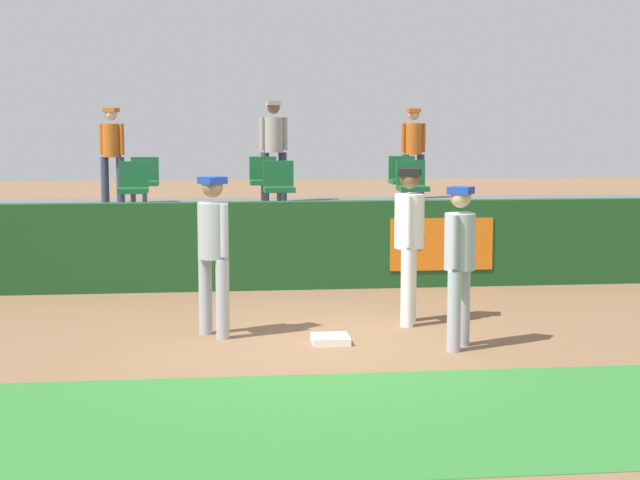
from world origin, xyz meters
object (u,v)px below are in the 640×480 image
(player_fielder_home, at_px, (410,235))
(spectator_casual, at_px, (112,149))
(player_runner_visitor, at_px, (213,244))
(seat_back_left, at_px, (145,179))
(seat_front_center, at_px, (279,185))
(seat_back_right, at_px, (403,177))
(player_coach_visitor, at_px, (460,255))
(seat_front_left, at_px, (133,186))
(spectator_hooded, at_px, (413,147))
(spectator_capped, at_px, (274,144))
(first_base, at_px, (330,339))
(seat_back_center, at_px, (263,178))
(seat_front_right, at_px, (412,184))

(player_fielder_home, relative_size, spectator_casual, 1.09)
(player_runner_visitor, bearing_deg, seat_back_left, 154.01)
(seat_front_center, xyz_separation_m, spectator_casual, (-2.78, 2.34, 0.50))
(player_runner_visitor, bearing_deg, seat_back_right, 115.26)
(player_coach_visitor, bearing_deg, seat_front_left, -111.89)
(seat_front_center, xyz_separation_m, seat_back_right, (2.32, 1.80, -0.00))
(seat_back_left, height_order, spectator_hooded, spectator_hooded)
(player_fielder_home, xyz_separation_m, spectator_casual, (-4.03, 6.34, 0.85))
(seat_front_left, xyz_separation_m, spectator_capped, (2.32, 2.49, 0.58))
(player_runner_visitor, height_order, spectator_hooded, spectator_hooded)
(first_base, distance_m, seat_back_right, 7.16)
(spectator_capped, bearing_deg, player_fielder_home, 93.76)
(player_runner_visitor, distance_m, seat_back_center, 6.31)
(seat_front_right, bearing_deg, spectator_casual, 154.38)
(seat_front_left, height_order, spectator_casual, spectator_casual)
(seat_back_right, xyz_separation_m, seat_back_center, (-2.47, 0.00, 0.00))
(seat_front_center, xyz_separation_m, seat_front_right, (2.11, -0.00, -0.00))
(player_fielder_home, height_order, player_runner_visitor, player_fielder_home)
(player_runner_visitor, xyz_separation_m, spectator_casual, (-1.74, 6.78, 0.88))
(seat_back_right, bearing_deg, seat_back_left, 180.00)
(player_runner_visitor, height_order, seat_back_left, player_runner_visitor)
(seat_back_center, relative_size, spectator_hooded, 0.50)
(player_fielder_home, height_order, seat_front_right, player_fielder_home)
(spectator_hooded, bearing_deg, spectator_casual, 2.12)
(seat_back_center, height_order, spectator_capped, spectator_capped)
(player_coach_visitor, relative_size, spectator_hooded, 1.01)
(player_coach_visitor, bearing_deg, seat_back_left, -119.66)
(spectator_casual, bearing_deg, seat_front_center, 161.05)
(seat_back_left, height_order, seat_front_right, same)
(seat_front_right, distance_m, spectator_capped, 3.26)
(seat_front_right, bearing_deg, seat_front_left, -180.00)
(player_runner_visitor, bearing_deg, spectator_capped, 134.40)
(player_coach_visitor, bearing_deg, player_runner_visitor, -75.99)
(player_fielder_home, distance_m, spectator_hooded, 7.16)
(player_fielder_home, xyz_separation_m, player_runner_visitor, (-2.29, -0.44, -0.03))
(player_coach_visitor, bearing_deg, seat_front_center, -131.28)
(spectator_casual, bearing_deg, seat_back_center, -170.52)
(player_runner_visitor, xyz_separation_m, player_coach_visitor, (2.55, -0.87, -0.04))
(player_coach_visitor, relative_size, spectator_casual, 1.01)
(seat_back_right, distance_m, seat_front_right, 1.81)
(player_fielder_home, relative_size, seat_back_left, 2.19)
(spectator_hooded, xyz_separation_m, spectator_capped, (-2.67, -0.47, 0.07))
(player_runner_visitor, xyz_separation_m, seat_front_right, (3.15, 4.44, 0.37))
(spectator_capped, bearing_deg, seat_front_left, 40.49)
(seat_front_left, bearing_deg, seat_back_right, 21.53)
(seat_back_right, relative_size, spectator_hooded, 0.50)
(player_coach_visitor, xyz_separation_m, seat_front_right, (0.60, 5.31, 0.41))
(seat_front_center, relative_size, seat_front_right, 1.00)
(seat_front_left, height_order, spectator_hooded, spectator_hooded)
(seat_back_center, bearing_deg, player_runner_visitor, -98.16)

